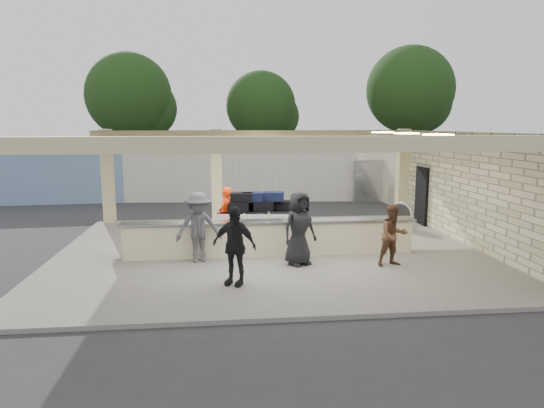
{
  "coord_description": "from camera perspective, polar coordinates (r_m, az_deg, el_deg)",
  "views": [
    {
      "loc": [
        -1.36,
        -13.62,
        3.7
      ],
      "look_at": [
        0.21,
        1.0,
        1.3
      ],
      "focal_mm": 32.0,
      "sensor_mm": 36.0,
      "label": 1
    }
  ],
  "objects": [
    {
      "name": "luggage_cart",
      "position": [
        15.01,
        -1.64,
        -1.2
      ],
      "size": [
        2.82,
        1.93,
        1.55
      ],
      "rotation": [
        0.0,
        0.0,
        -0.11
      ],
      "color": "silver",
      "rests_on": "pavilion"
    },
    {
      "name": "fence",
      "position": [
        25.91,
        22.44,
        2.72
      ],
      "size": [
        12.06,
        0.06,
        2.03
      ],
      "color": "gray",
      "rests_on": "ground"
    },
    {
      "name": "tree_mid",
      "position": [
        39.97,
        -0.86,
        11.1
      ],
      "size": [
        6.0,
        5.6,
        8.0
      ],
      "color": "#382619",
      "rests_on": "ground"
    },
    {
      "name": "pavilion",
      "position": [
        14.56,
        0.17,
        -0.01
      ],
      "size": [
        12.01,
        10.0,
        3.55
      ],
      "color": "slate",
      "rests_on": "ground"
    },
    {
      "name": "tree_left",
      "position": [
        38.35,
        -15.95,
        11.76
      ],
      "size": [
        6.6,
        6.3,
        9.0
      ],
      "color": "#382619",
      "rests_on": "ground"
    },
    {
      "name": "passenger_c",
      "position": [
        12.91,
        -8.63,
        -2.73
      ],
      "size": [
        1.27,
        0.67,
        1.87
      ],
      "primitive_type": "imported",
      "rotation": [
        0.0,
        0.0,
        0.21
      ],
      "color": "#48474C",
      "rests_on": "pavilion"
    },
    {
      "name": "tree_right",
      "position": [
        41.9,
        16.25,
        12.37
      ],
      "size": [
        7.2,
        7.0,
        10.0
      ],
      "color": "#382619",
      "rests_on": "ground"
    },
    {
      "name": "passenger_a",
      "position": [
        12.84,
        14.08,
        -3.59
      ],
      "size": [
        0.83,
        0.47,
        1.6
      ],
      "primitive_type": "imported",
      "rotation": [
        0.0,
        0.0,
        0.17
      ],
      "color": "brown",
      "rests_on": "pavilion"
    },
    {
      "name": "container_blue",
      "position": [
        26.51,
        -28.02,
        3.11
      ],
      "size": [
        10.53,
        3.19,
        2.7
      ],
      "primitive_type": "cube",
      "rotation": [
        0.0,
        0.0,
        0.07
      ],
      "color": "#7A9CC4",
      "rests_on": "ground"
    },
    {
      "name": "car_dark",
      "position": [
        30.22,
        7.77,
        3.59
      ],
      "size": [
        4.6,
        3.77,
        1.49
      ],
      "primitive_type": "imported",
      "rotation": [
        0.0,
        0.0,
        0.99
      ],
      "color": "black",
      "rests_on": "ground"
    },
    {
      "name": "baggage_counter",
      "position": [
        13.55,
        -0.19,
        -4.0
      ],
      "size": [
        8.2,
        0.58,
        0.98
      ],
      "color": "beige",
      "rests_on": "pavilion"
    },
    {
      "name": "passenger_d",
      "position": [
        12.55,
        3.2,
        -2.86
      ],
      "size": [
        1.02,
        0.76,
        1.93
      ],
      "primitive_type": "imported",
      "rotation": [
        0.0,
        0.0,
        0.45
      ],
      "color": "black",
      "rests_on": "pavilion"
    },
    {
      "name": "drum_fan",
      "position": [
        17.8,
        14.89,
        -1.1
      ],
      "size": [
        0.84,
        0.67,
        0.91
      ],
      "rotation": [
        0.0,
        0.0,
        -0.56
      ],
      "color": "silver",
      "rests_on": "pavilion"
    },
    {
      "name": "ground",
      "position": [
        14.18,
        -0.4,
        -5.84
      ],
      "size": [
        120.0,
        120.0,
        0.0
      ],
      "primitive_type": "plane",
      "color": "#2C2C2F",
      "rests_on": "ground"
    },
    {
      "name": "baggage_handler",
      "position": [
        14.89,
        -5.45,
        -1.32
      ],
      "size": [
        0.59,
        0.72,
        1.74
      ],
      "primitive_type": "imported",
      "rotation": [
        0.0,
        0.0,
        4.26
      ],
      "color": "#FF370D",
      "rests_on": "pavilion"
    },
    {
      "name": "car_white_a",
      "position": [
        27.57,
        13.03,
        2.76
      ],
      "size": [
        4.87,
        2.53,
        1.36
      ],
      "primitive_type": "imported",
      "rotation": [
        0.0,
        0.0,
        1.51
      ],
      "color": "white",
      "rests_on": "ground"
    },
    {
      "name": "passenger_b",
      "position": [
        11.01,
        -4.48,
        -4.89
      ],
      "size": [
        1.12,
        0.85,
        1.82
      ],
      "primitive_type": "imported",
      "rotation": [
        0.0,
        0.0,
        -0.49
      ],
      "color": "black",
      "rests_on": "pavilion"
    },
    {
      "name": "adjacent_building",
      "position": [
        26.08,
        18.56,
        4.19
      ],
      "size": [
        6.0,
        8.0,
        3.2
      ],
      "primitive_type": "cube",
      "color": "#C0B899",
      "rests_on": "ground"
    },
    {
      "name": "car_white_b",
      "position": [
        31.96,
        21.74,
        3.23
      ],
      "size": [
        4.68,
        2.9,
        1.39
      ],
      "primitive_type": "imported",
      "rotation": [
        0.0,
        0.0,
        1.26
      ],
      "color": "white",
      "rests_on": "ground"
    },
    {
      "name": "container_white",
      "position": [
        24.71,
        -5.74,
        3.91
      ],
      "size": [
        13.09,
        3.44,
        2.81
      ],
      "primitive_type": "cube",
      "rotation": [
        0.0,
        0.0,
        -0.07
      ],
      "color": "silver",
      "rests_on": "ground"
    }
  ]
}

